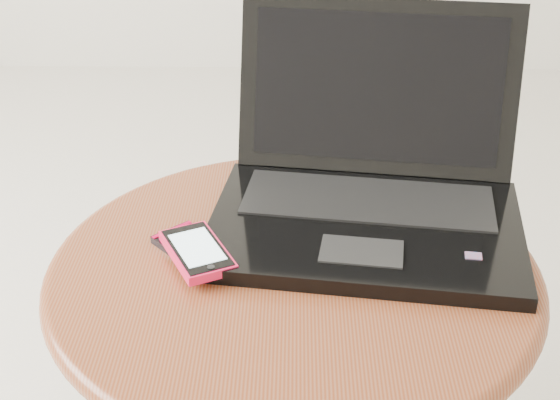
{
  "coord_description": "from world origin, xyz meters",
  "views": [
    {
      "loc": [
        0.05,
        -0.74,
        0.99
      ],
      "look_at": [
        0.04,
        0.09,
        0.53
      ],
      "focal_mm": 51.62,
      "sensor_mm": 36.0,
      "label": 1
    }
  ],
  "objects": [
    {
      "name": "phone_pink",
      "position": [
        -0.06,
        0.05,
        0.48
      ],
      "size": [
        0.1,
        0.13,
        0.01
      ],
      "color": "#FF1A4D",
      "rests_on": "phone_black"
    },
    {
      "name": "phone_black",
      "position": [
        -0.06,
        0.07,
        0.47
      ],
      "size": [
        0.12,
        0.12,
        0.01
      ],
      "color": "black",
      "rests_on": "table"
    },
    {
      "name": "laptop",
      "position": [
        0.15,
        0.16,
        0.51
      ],
      "size": [
        0.42,
        0.38,
        0.25
      ],
      "color": "black",
      "rests_on": "table"
    },
    {
      "name": "table",
      "position": [
        0.05,
        0.05,
        0.37
      ],
      "size": [
        0.59,
        0.59,
        0.47
      ],
      "color": "#532F18",
      "rests_on": "ground"
    }
  ]
}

